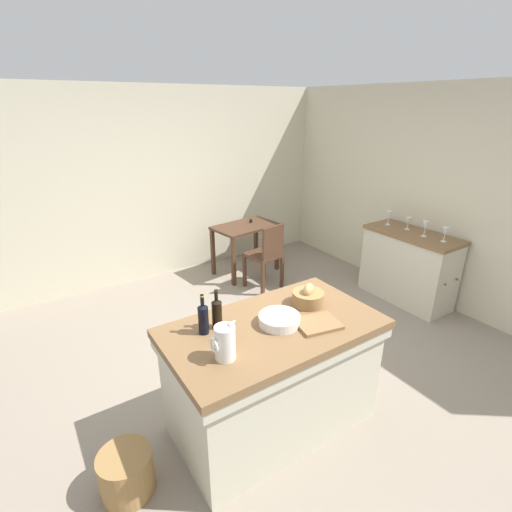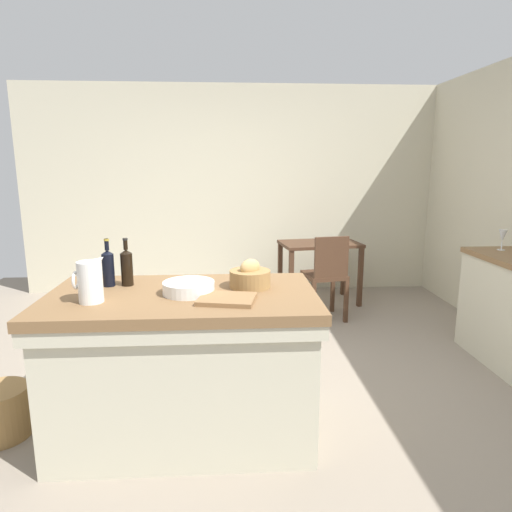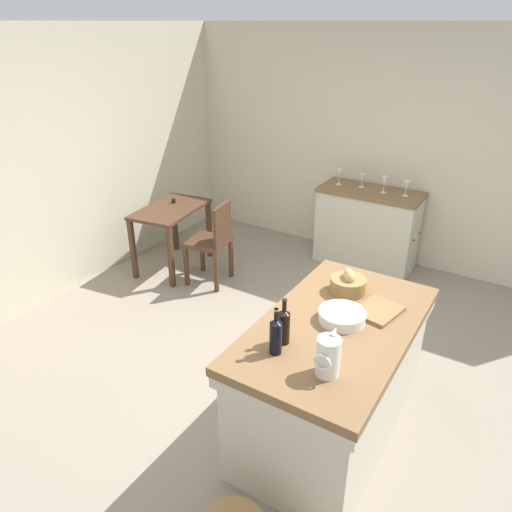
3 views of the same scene
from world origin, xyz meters
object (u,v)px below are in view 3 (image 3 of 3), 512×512
at_px(side_cabinet, 367,227).
at_px(bread_basket, 348,284).
at_px(wine_glass_middle, 362,178).
at_px(wine_bottle_dark, 284,325).
at_px(island_table, 333,375).
at_px(pitcher, 328,356).
at_px(writing_desk, 171,218).
at_px(wine_glass_right, 339,174).
at_px(wash_bowl, 342,316).
at_px(wine_glass_left, 385,182).
at_px(wine_glass_far_left, 407,186).
at_px(cutting_board, 378,311).
at_px(wooden_chair, 213,240).
at_px(wine_bottle_amber, 276,335).

distance_m(side_cabinet, bread_basket, 2.36).
bearing_deg(wine_glass_middle, wine_bottle_dark, -167.46).
xyz_separation_m(island_table, side_cabinet, (2.62, 0.73, -0.03)).
bearing_deg(pitcher, wine_bottle_dark, 69.99).
relative_size(pitcher, bread_basket, 1.08).
relative_size(writing_desk, wine_glass_right, 5.44).
height_order(pitcher, wash_bowl, pitcher).
distance_m(writing_desk, wine_bottle_dark, 2.96).
height_order(side_cabinet, wine_glass_middle, wine_glass_middle).
bearing_deg(wine_glass_left, wine_glass_middle, 76.71).
bearing_deg(island_table, side_cabinet, 15.61).
distance_m(bread_basket, wine_glass_far_left, 2.25).
xyz_separation_m(pitcher, wash_bowl, (0.51, 0.13, -0.08)).
bearing_deg(wine_glass_middle, cutting_board, -156.72).
distance_m(wooden_chair, wine_glass_far_left, 2.15).
bearing_deg(wine_glass_middle, side_cabinet, -112.34).
relative_size(wine_glass_far_left, wine_glass_middle, 1.10).
relative_size(pitcher, wine_bottle_amber, 0.91).
bearing_deg(wine_glass_left, wash_bowl, -166.85).
bearing_deg(cutting_board, wine_glass_left, 17.99).
xyz_separation_m(side_cabinet, wine_glass_far_left, (0.01, -0.38, 0.56)).
relative_size(island_table, wine_glass_far_left, 9.29).
distance_m(island_table, bread_basket, 0.63).
bearing_deg(wooden_chair, bread_basket, -115.66).
bearing_deg(side_cabinet, bread_basket, -164.07).
xyz_separation_m(pitcher, wine_bottle_amber, (0.01, 0.33, 0.00)).
xyz_separation_m(island_table, wine_glass_right, (2.63, 1.12, 0.54)).
height_order(side_cabinet, wash_bowl, wash_bowl).
height_order(cutting_board, wine_bottle_amber, wine_bottle_amber).
bearing_deg(wine_bottle_amber, wine_glass_middle, 12.27).
distance_m(side_cabinet, wine_glass_left, 0.59).
bearing_deg(wine_bottle_amber, bread_basket, -5.59).
relative_size(wine_glass_far_left, wine_glass_left, 0.90).
bearing_deg(side_cabinet, wooden_chair, 137.13).
bearing_deg(wine_glass_far_left, wine_glass_right, 90.40).
xyz_separation_m(side_cabinet, wine_glass_middle, (0.05, 0.13, 0.55)).
distance_m(wine_glass_far_left, wine_glass_right, 0.77).
xyz_separation_m(wine_glass_left, wine_glass_right, (0.02, 0.54, -0.01)).
distance_m(wash_bowl, wine_bottle_dark, 0.45).
xyz_separation_m(pitcher, wine_bottle_dark, (0.12, 0.33, 0.00)).
height_order(writing_desk, pitcher, pitcher).
relative_size(island_table, wooden_chair, 1.70).
height_order(island_table, wine_glass_middle, wine_glass_middle).
xyz_separation_m(writing_desk, wooden_chair, (-0.05, -0.62, -0.11)).
xyz_separation_m(writing_desk, wine_glass_middle, (1.32, -1.71, 0.39)).
distance_m(wooden_chair, wine_bottle_amber, 2.55).
height_order(island_table, wine_glass_right, wine_glass_right).
height_order(pitcher, bread_basket, pitcher).
xyz_separation_m(bread_basket, wine_glass_far_left, (2.23, 0.25, 0.06)).
bearing_deg(cutting_board, wine_bottle_amber, 153.72).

